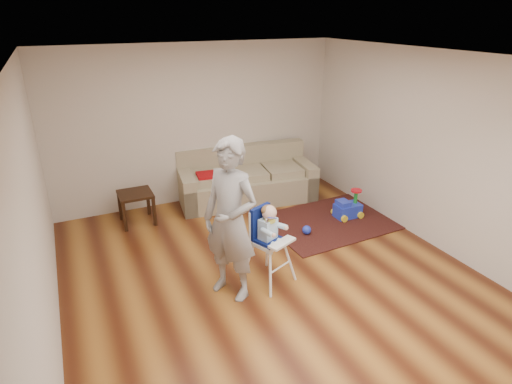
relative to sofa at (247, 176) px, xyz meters
name	(u,v)px	position (x,y,z in m)	size (l,w,h in m)	color
ground	(269,274)	(-0.70, -2.30, -0.46)	(5.50, 5.50, 0.00)	#461E0E
room_envelope	(252,123)	(-0.70, -1.77, 1.42)	(5.04, 5.52, 2.72)	beige
sofa	(247,176)	(0.00, 0.00, 0.00)	(2.48, 1.28, 0.92)	gray
side_table	(137,208)	(-1.96, -0.09, -0.20)	(0.51, 0.51, 0.51)	black
area_rug	(329,221)	(0.85, -1.39, -0.45)	(1.99, 1.49, 0.02)	black
ride_on_toy	(348,204)	(1.21, -1.37, -0.21)	(0.42, 0.30, 0.46)	blue
toy_ball	(307,230)	(0.28, -1.61, -0.37)	(0.14, 0.14, 0.14)	blue
high_chair	(269,246)	(-0.78, -2.43, 0.05)	(0.64, 0.64, 1.05)	white
adult	(230,221)	(-1.28, -2.46, 0.51)	(0.70, 0.46, 1.93)	#949497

